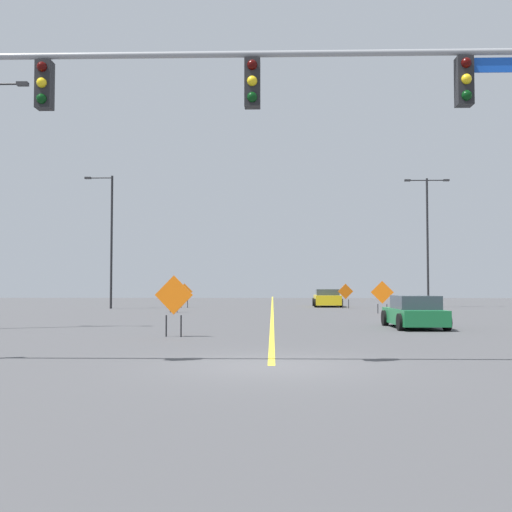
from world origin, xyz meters
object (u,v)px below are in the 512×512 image
Objects in this scene: construction_sign_median_far at (174,294)px; construction_sign_left_lane at (174,298)px; traffic_signal_assembly at (142,103)px; car_green_approaching at (414,313)px; street_lamp_near_right at (427,232)px; car_yellow_near at (327,298)px; street_lamp_near_left at (110,236)px; construction_sign_right_shoulder at (346,293)px; construction_sign_right_lane at (184,293)px; construction_sign_median_near at (382,293)px.

construction_sign_left_lane reaches higher than construction_sign_median_far.
car_green_approaching is (8.40, 11.46, -5.04)m from traffic_signal_assembly.
street_lamp_near_right is 5.53× the size of construction_sign_median_far.
traffic_signal_assembly is 35.80m from car_yellow_near.
construction_sign_right_shoulder is at bearing 2.32° from street_lamp_near_left.
construction_sign_right_lane is at bearing 174.78° from construction_sign_right_shoulder.
street_lamp_near_right is at bearing 66.78° from traffic_signal_assembly.
construction_sign_right_lane reaches higher than car_yellow_near.
traffic_signal_assembly is 25.19m from construction_sign_median_far.
street_lamp_near_right is at bearing 27.36° from construction_sign_median_far.
construction_sign_left_lane is at bearing 93.42° from traffic_signal_assembly.
street_lamp_near_left is (-8.73, 30.52, -0.48)m from traffic_signal_assembly.
street_lamp_near_right reaches higher than car_yellow_near.
construction_sign_left_lane is 0.46× the size of car_yellow_near.
construction_sign_right_shoulder is 0.87× the size of construction_sign_left_lane.
construction_sign_right_lane is 0.44× the size of car_green_approaching.
street_lamp_near_left reaches higher than construction_sign_right_shoulder.
traffic_signal_assembly reaches higher than construction_sign_median_far.
construction_sign_right_shoulder is 13.01m from construction_sign_median_far.
car_yellow_near is at bearing 13.16° from construction_sign_right_lane.
construction_sign_left_lane is at bearing -70.42° from street_lamp_near_left.
construction_sign_right_shoulder is 7.58m from construction_sign_median_near.
construction_sign_right_shoulder is 3.72m from car_yellow_near.
traffic_signal_assembly reaches higher than construction_sign_right_shoulder.
street_lamp_near_left is 5.31× the size of construction_sign_right_lane.
construction_sign_right_lane is at bearing 146.56° from construction_sign_median_near.
traffic_signal_assembly is at bearing -111.39° from construction_sign_median_near.
traffic_signal_assembly is 25.87m from construction_sign_median_near.
traffic_signal_assembly reaches higher than car_yellow_near.
traffic_signal_assembly reaches higher than construction_sign_left_lane.
construction_sign_median_far is at bearing 97.40° from traffic_signal_assembly.
street_lamp_near_right is 12.08m from construction_sign_median_near.
traffic_signal_assembly is 1.88× the size of street_lamp_near_right.
street_lamp_near_left is 26.03m from car_green_approaching.
car_green_approaching is at bearing -86.58° from car_yellow_near.
car_yellow_near is at bearing 105.69° from construction_sign_right_shoulder.
street_lamp_near_left is 9.09m from construction_sign_median_far.
construction_sign_left_lane is at bearing -120.43° from construction_sign_median_near.
car_yellow_near is 23.34m from car_green_approaching.
construction_sign_right_shoulder is 0.99× the size of construction_sign_right_lane.
construction_sign_left_lane is (-0.43, 7.18, -4.37)m from traffic_signal_assembly.
street_lamp_near_left is at bearing -161.13° from construction_sign_right_lane.
construction_sign_right_shoulder is (16.74, 0.68, -4.06)m from street_lamp_near_left.
construction_sign_median_near is 0.95× the size of construction_sign_left_lane.
construction_sign_median_near is 0.44× the size of car_yellow_near.
construction_sign_median_far is (-17.65, -9.13, -4.51)m from street_lamp_near_right.
street_lamp_near_left reaches higher than traffic_signal_assembly.
traffic_signal_assembly is 32.53m from construction_sign_right_shoulder.
construction_sign_left_lane reaches higher than construction_sign_right_shoulder.
street_lamp_near_left is 2.16× the size of car_yellow_near.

